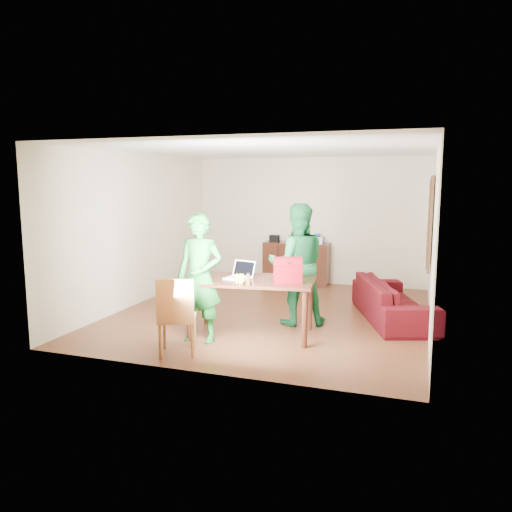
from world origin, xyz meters
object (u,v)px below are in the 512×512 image
(person_far, at_px, (297,264))
(red_bag, at_px, (288,273))
(bottle, at_px, (248,279))
(chair, at_px, (178,332))
(sofa, at_px, (393,300))
(person_near, at_px, (200,278))
(laptop, at_px, (238,276))
(table, at_px, (252,286))

(person_far, relative_size, red_bag, 4.90)
(bottle, bearing_deg, chair, -136.11)
(person_far, distance_m, red_bag, 0.87)
(red_bag, height_order, sofa, red_bag)
(person_near, bearing_deg, laptop, 44.18)
(chair, xyz_separation_m, sofa, (2.51, 2.56, 0.02))
(person_far, distance_m, sofa, 1.69)
(person_near, distance_m, bottle, 0.68)
(chair, relative_size, red_bag, 2.67)
(table, xyz_separation_m, sofa, (1.88, 1.50, -0.40))
(person_far, height_order, sofa, person_far)
(person_far, bearing_deg, person_near, 28.43)
(table, relative_size, red_bag, 4.93)
(table, height_order, chair, chair)
(bottle, bearing_deg, laptop, 131.50)
(table, distance_m, chair, 1.31)
(chair, height_order, person_far, person_far)
(person_near, height_order, laptop, person_near)
(chair, distance_m, laptop, 1.23)
(laptop, relative_size, bottle, 2.54)
(bottle, height_order, sofa, bottle)
(table, xyz_separation_m, chair, (-0.64, -1.06, -0.42))
(laptop, bearing_deg, bottle, -34.84)
(person_near, xyz_separation_m, laptop, (0.41, 0.40, -0.02))
(table, height_order, person_near, person_near)
(table, distance_m, person_far, 0.94)
(laptop, distance_m, bottle, 0.40)
(table, height_order, bottle, bottle)
(chair, xyz_separation_m, laptop, (0.45, 0.99, 0.58))
(table, relative_size, person_near, 1.05)
(chair, distance_m, sofa, 3.59)
(chair, relative_size, bottle, 6.41)
(red_bag, relative_size, sofa, 0.17)
(laptop, distance_m, sofa, 2.65)
(table, relative_size, sofa, 0.86)
(table, height_order, person_far, person_far)
(chair, height_order, bottle, chair)
(person_near, bearing_deg, bottle, 8.13)
(table, relative_size, laptop, 4.66)
(red_bag, distance_m, sofa, 2.16)
(red_bag, bearing_deg, person_near, 177.27)
(chair, distance_m, person_far, 2.25)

